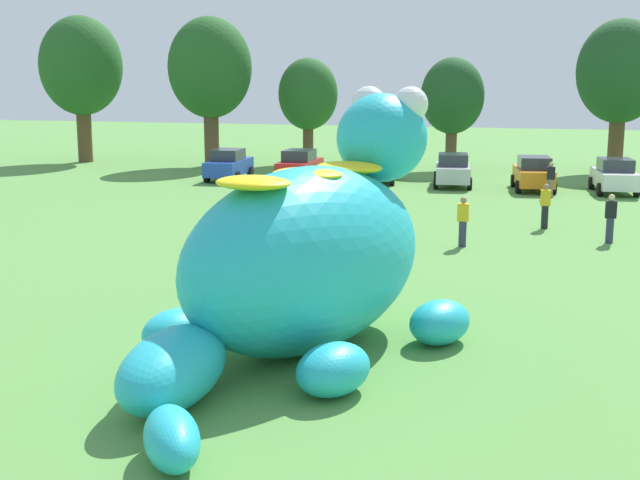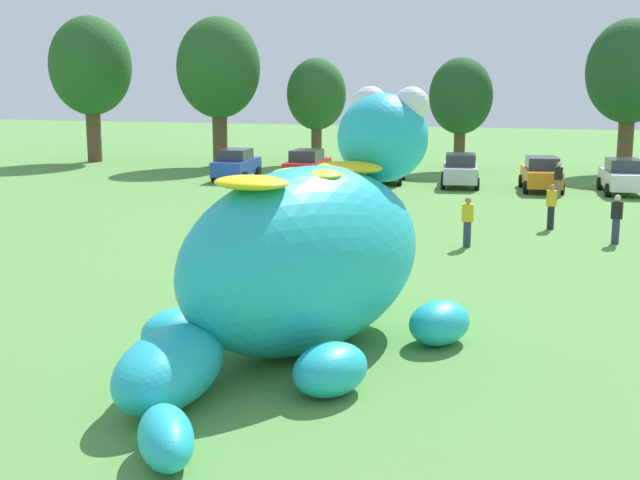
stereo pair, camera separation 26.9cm
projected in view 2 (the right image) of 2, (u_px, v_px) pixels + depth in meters
The scene contains 17 objects.
ground_plane at pixel (244, 361), 17.35m from camera, with size 160.00×160.00×0.00m, color #568E42.
giant_inflatable_creature at pixel (307, 256), 17.82m from camera, with size 6.90×11.04×5.49m.
car_blue at pixel (236, 164), 47.09m from camera, with size 2.16×4.21×1.72m.
car_red at pixel (307, 165), 46.63m from camera, with size 2.02×4.14×1.72m.
car_green at pixel (386, 167), 45.85m from camera, with size 2.31×4.28×1.72m.
car_silver at pixel (460, 170), 44.20m from camera, with size 2.34×4.29×1.72m.
car_orange at pixel (541, 174), 42.60m from camera, with size 2.37×4.30×1.72m.
car_white at pixel (623, 176), 41.57m from camera, with size 2.31×4.27×1.72m.
tree_far_left at pixel (91, 67), 55.94m from camera, with size 5.39×5.39×9.56m.
tree_left at pixel (218, 69), 53.48m from camera, with size 5.27×5.27×9.36m.
tree_mid_left at pixel (316, 95), 54.93m from camera, with size 3.85×3.85×6.83m.
tree_centre_left at pixel (461, 97), 51.17m from camera, with size 3.83×3.83×6.79m.
tree_centre at pixel (630, 72), 49.53m from camera, with size 5.07×5.07×9.00m.
spectator_near_inflatable at pixel (616, 220), 29.21m from camera, with size 0.38×0.26×1.71m.
spectator_mid_field at pixel (558, 180), 40.00m from camera, with size 0.38×0.26×1.71m.
spectator_by_cars at pixel (467, 222), 28.64m from camera, with size 0.38×0.26×1.71m.
spectator_wandering at pixel (551, 207), 32.00m from camera, with size 0.38×0.26×1.71m.
Camera 2 is at (6.16, -15.45, 5.76)m, focal length 47.66 mm.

